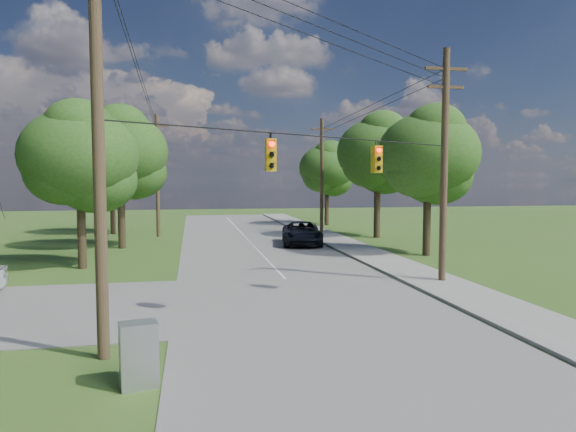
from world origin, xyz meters
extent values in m
plane|color=#375C1E|center=(0.00, 0.00, 0.00)|extent=(140.00, 140.00, 0.00)
cube|color=gray|center=(2.00, 5.00, 0.01)|extent=(10.00, 100.00, 0.03)
cube|color=gray|center=(8.70, 5.00, 0.06)|extent=(2.60, 100.00, 0.12)
cylinder|color=#4F3B28|center=(-4.60, 0.40, 6.00)|extent=(0.32, 0.32, 12.00)
cylinder|color=#4F3B28|center=(8.90, 8.00, 5.25)|extent=(0.32, 0.32, 10.50)
cube|color=#4F3B28|center=(8.90, 8.00, 9.60)|extent=(2.00, 0.12, 0.14)
cube|color=#4F3B28|center=(8.90, 8.00, 8.80)|extent=(1.70, 0.12, 0.14)
cylinder|color=#4F3B28|center=(8.90, 30.00, 5.00)|extent=(0.32, 0.32, 10.00)
cube|color=#4F3B28|center=(8.90, 30.00, 9.10)|extent=(2.00, 0.12, 0.14)
cylinder|color=#4F3B28|center=(-5.00, 30.00, 5.00)|extent=(0.32, 0.32, 10.00)
cube|color=#4F3B28|center=(-5.00, 30.00, 9.10)|extent=(2.00, 0.12, 0.14)
cylinder|color=black|center=(2.15, 4.20, 10.35)|extent=(13.52, 7.63, 1.53)
cylinder|color=black|center=(2.15, 4.20, 9.95)|extent=(13.52, 7.63, 1.53)
cylinder|color=black|center=(2.15, 4.20, 9.55)|extent=(13.52, 7.63, 1.53)
cylinder|color=black|center=(8.90, 19.00, 9.35)|extent=(0.03, 22.00, 0.53)
cylinder|color=black|center=(-4.80, 15.20, 10.10)|extent=(0.43, 29.60, 2.03)
cylinder|color=black|center=(8.90, 19.00, 8.95)|extent=(0.03, 22.00, 0.53)
cylinder|color=black|center=(-4.80, 15.20, 9.70)|extent=(0.43, 29.60, 2.03)
cylinder|color=black|center=(2.15, 4.20, 6.20)|extent=(13.52, 7.63, 0.04)
cube|color=gold|center=(0.26, 3.02, 5.48)|extent=(0.32, 0.22, 1.05)
sphere|color=#FF0C05|center=(0.26, 2.88, 5.83)|extent=(0.17, 0.17, 0.17)
cube|color=gold|center=(0.26, 3.26, 5.48)|extent=(0.32, 0.22, 1.05)
sphere|color=#FF0C05|center=(0.26, 3.40, 5.83)|extent=(0.17, 0.17, 0.17)
cube|color=gold|center=(4.85, 5.60, 5.48)|extent=(0.32, 0.22, 1.05)
sphere|color=#FF0C05|center=(4.85, 5.46, 5.83)|extent=(0.17, 0.17, 0.17)
cube|color=gold|center=(4.85, 5.84, 5.48)|extent=(0.32, 0.22, 1.05)
sphere|color=#FF0C05|center=(4.85, 5.98, 5.83)|extent=(0.17, 0.17, 0.17)
cylinder|color=#443322|center=(-8.00, 15.00, 1.57)|extent=(0.45, 0.45, 3.15)
ellipsoid|color=#224A16|center=(-8.00, 15.00, 5.94)|extent=(6.00, 6.00, 4.92)
cylinder|color=#443322|center=(-7.00, 23.00, 1.75)|extent=(0.50, 0.50, 3.50)
ellipsoid|color=#224A16|center=(-7.00, 23.00, 6.60)|extent=(6.40, 6.40, 5.25)
cylinder|color=#443322|center=(-9.00, 33.00, 1.66)|extent=(0.48, 0.47, 3.32)
ellipsoid|color=#224A16|center=(-9.00, 33.00, 6.27)|extent=(6.00, 6.00, 4.92)
cylinder|color=#443322|center=(12.00, 16.00, 1.66)|extent=(0.48, 0.48, 3.32)
ellipsoid|color=#224A16|center=(12.00, 16.00, 6.27)|extent=(6.20, 6.20, 5.08)
cylinder|color=#443322|center=(12.50, 26.00, 1.84)|extent=(0.52, 0.52, 3.67)
ellipsoid|color=#224A16|center=(12.50, 26.00, 6.93)|extent=(6.60, 6.60, 5.41)
cylinder|color=#443322|center=(11.50, 38.00, 1.57)|extent=(0.45, 0.45, 3.15)
ellipsoid|color=#224A16|center=(11.50, 38.00, 5.94)|extent=(5.80, 5.80, 4.76)
imported|color=black|center=(5.50, 22.52, 0.85)|extent=(3.60, 6.25, 1.64)
cube|color=#999C9F|center=(-3.50, -1.70, 0.74)|extent=(0.93, 0.76, 1.48)
camera|label=1|loc=(-2.29, -13.42, 4.66)|focal=32.00mm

